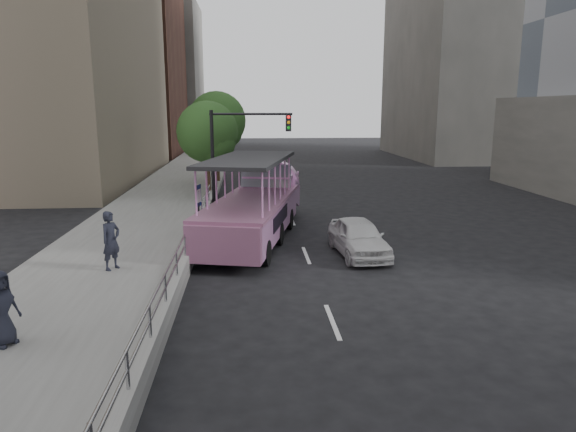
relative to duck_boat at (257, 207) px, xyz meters
name	(u,v)px	position (x,y,z in m)	size (l,w,h in m)	color
ground	(287,295)	(0.75, -6.96, -1.28)	(160.00, 160.00, 0.00)	black
sidewalk	(150,220)	(-5.00, 3.04, -1.13)	(5.50, 80.00, 0.30)	gray
kerb_wall	(186,261)	(-2.37, -4.96, -0.80)	(0.24, 30.00, 0.36)	#AAABA5
guardrail	(185,241)	(-2.37, -4.96, -0.13)	(0.07, 22.00, 0.71)	#B1B2B6
duck_boat	(257,207)	(0.00, 0.00, 0.00)	(4.69, 10.63, 3.44)	black
car	(359,237)	(3.66, -3.06, -0.60)	(1.61, 3.98, 1.36)	silver
pedestrian_near	(111,241)	(-4.64, -5.07, -0.04)	(0.68, 0.45, 1.86)	#202330
pedestrian_far	(0,308)	(-5.60, -10.31, -0.14)	(0.81, 0.53, 1.66)	#202330
parking_sign	(199,209)	(-2.21, -1.84, 0.31)	(0.18, 0.54, 2.48)	black
traffic_signal	(236,144)	(-0.96, 5.54, 2.22)	(4.20, 0.32, 5.20)	black
street_tree_near	(209,134)	(-2.55, 8.97, 2.54)	(3.52, 3.52, 5.72)	#3B281A
street_tree_far	(218,123)	(-2.35, 14.97, 3.03)	(3.97, 3.97, 6.45)	#3B281A
midrise_brick	(96,38)	(-17.25, 41.04, 11.72)	(18.00, 16.00, 26.00)	brown
midrise_stone_a	(501,5)	(26.75, 35.04, 14.72)	(20.00, 20.00, 32.00)	gray
midrise_stone_b	(144,75)	(-15.25, 57.04, 8.72)	(16.00, 14.00, 20.00)	gray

